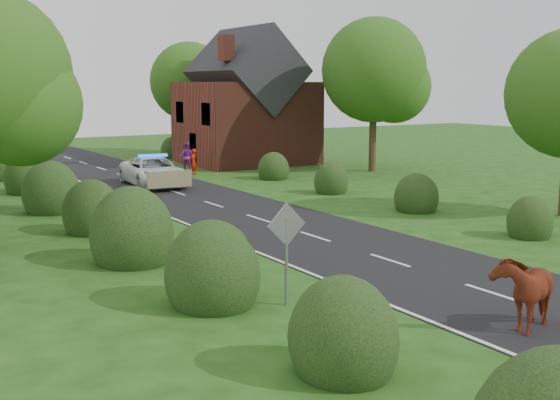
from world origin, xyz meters
TOP-DOWN VIEW (x-y plane):
  - ground at (0.00, 0.00)m, footprint 120.00×120.00m
  - road at (0.00, 15.00)m, footprint 6.00×70.00m
  - road_markings at (-1.60, 12.93)m, footprint 4.96×70.00m
  - hedgerow_left at (-6.51, 11.69)m, footprint 2.75×50.41m
  - hedgerow_right at (6.60, 11.21)m, footprint 2.10×45.78m
  - tree_right_b at (14.29, 21.84)m, footprint 6.56×6.40m
  - tree_right_c at (9.27, 37.85)m, footprint 6.15×6.00m
  - road_sign at (-5.00, 2.00)m, footprint 1.06×0.08m
  - house at (9.49, 30.00)m, footprint 8.00×7.40m
  - cow at (-1.43, -2.08)m, footprint 2.28×1.78m
  - police_van at (-0.02, 23.03)m, footprint 3.03×5.77m
  - pedestrian_red at (3.77, 26.22)m, footprint 0.67×0.66m
  - pedestrian_purple at (4.09, 27.92)m, footprint 1.13×1.09m

SIDE VIEW (x-z plane):
  - ground at x=0.00m, z-range 0.00..0.00m
  - road at x=0.00m, z-range 0.00..0.02m
  - road_markings at x=-1.60m, z-range 0.02..0.03m
  - hedgerow_right at x=6.60m, z-range -0.50..1.60m
  - cow at x=-1.43m, z-range 0.00..1.44m
  - hedgerow_left at x=-6.51m, z-range -0.75..2.25m
  - police_van at x=-0.02m, z-range -0.07..1.61m
  - pedestrian_red at x=3.77m, z-range 0.00..1.55m
  - pedestrian_purple at x=4.09m, z-range 0.00..1.83m
  - road_sign at x=-5.00m, z-range 0.39..2.92m
  - house at x=9.49m, z-range -0.80..8.37m
  - tree_right_c at x=9.27m, z-range 1.05..9.63m
  - tree_right_b at x=14.29m, z-range 1.24..10.64m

